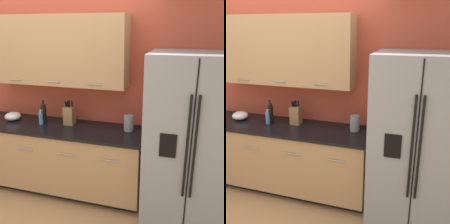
% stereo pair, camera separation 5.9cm
% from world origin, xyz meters
% --- Properties ---
extents(wall_back, '(10.00, 0.39, 2.60)m').
position_xyz_m(wall_back, '(0.01, 1.21, 1.44)').
color(wall_back, '#AD422D').
rests_on(wall_back, ground_plane).
extents(counter_unit, '(2.28, 0.64, 0.92)m').
position_xyz_m(counter_unit, '(0.03, 0.91, 0.46)').
color(counter_unit, black).
rests_on(counter_unit, ground_plane).
extents(refrigerator, '(0.93, 0.81, 1.88)m').
position_xyz_m(refrigerator, '(1.68, 0.83, 0.94)').
color(refrigerator, gray).
rests_on(refrigerator, ground_plane).
extents(knife_block, '(0.13, 0.12, 0.32)m').
position_xyz_m(knife_block, '(0.17, 1.01, 1.04)').
color(knife_block, olive).
rests_on(knife_block, counter_unit).
extents(wine_bottle, '(0.07, 0.07, 0.29)m').
position_xyz_m(wine_bottle, '(-0.20, 1.01, 1.05)').
color(wine_bottle, black).
rests_on(wine_bottle, counter_unit).
extents(soap_dispenser, '(0.06, 0.05, 0.19)m').
position_xyz_m(soap_dispenser, '(-0.19, 0.91, 1.00)').
color(soap_dispenser, '#4C7FB2').
rests_on(soap_dispenser, counter_unit).
extents(steel_canister, '(0.12, 0.12, 0.21)m').
position_xyz_m(steel_canister, '(0.95, 1.01, 1.01)').
color(steel_canister, gray).
rests_on(steel_canister, counter_unit).
extents(mixing_bowl, '(0.21, 0.21, 0.11)m').
position_xyz_m(mixing_bowl, '(-0.64, 0.94, 0.97)').
color(mixing_bowl, white).
rests_on(mixing_bowl, counter_unit).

